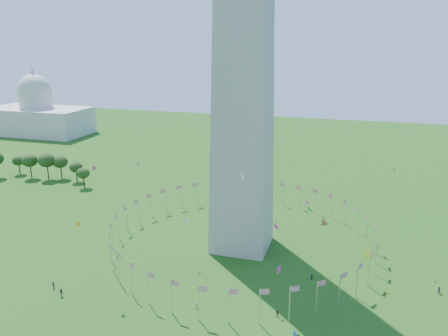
{
  "coord_description": "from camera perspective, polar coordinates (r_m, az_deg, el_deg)",
  "views": [
    {
      "loc": [
        30.43,
        -71.73,
        61.58
      ],
      "look_at": [
        -1.37,
        35.0,
        29.48
      ],
      "focal_mm": 35.0,
      "sensor_mm": 36.0,
      "label": 1
    }
  ],
  "objects": [
    {
      "name": "flag_ring",
      "position": [
        137.85,
        2.35,
        -8.4
      ],
      "size": [
        80.24,
        80.24,
        9.0
      ],
      "color": "silver",
      "rests_on": "ground"
    },
    {
      "name": "capitol_building",
      "position": [
        330.36,
        -23.38,
        8.07
      ],
      "size": [
        70.0,
        35.0,
        46.0
      ],
      "primitive_type": null,
      "color": "beige",
      "rests_on": "ground"
    },
    {
      "name": "kites_aloft",
      "position": [
        106.99,
        4.94,
        -7.9
      ],
      "size": [
        120.23,
        77.58,
        27.56
      ],
      "color": "#CC2699",
      "rests_on": "ground"
    },
    {
      "name": "tree_line_west",
      "position": [
        221.06,
        -23.1,
        0.07
      ],
      "size": [
        55.12,
        15.06,
        12.23
      ],
      "color": "#2F521B",
      "rests_on": "ground"
    }
  ]
}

